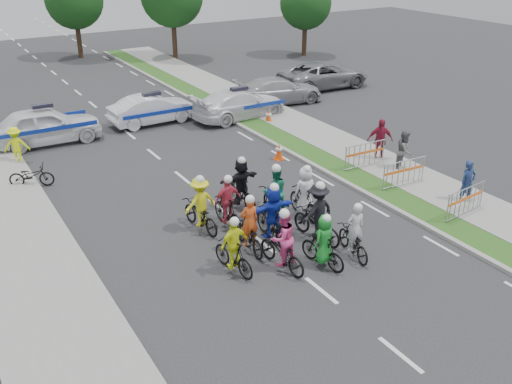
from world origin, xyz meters
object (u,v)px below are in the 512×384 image
marshal_hiviz (16,145)px  spectator_0 (468,182)px  rider_6 (249,232)px  rider_1 (323,246)px  rider_10 (200,209)px  spectator_2 (380,140)px  rider_4 (317,218)px  rider_7 (304,197)px  rider_3 (234,251)px  rider_5 (273,216)px  cone_0 (279,152)px  rider_0 (354,238)px  tree_2 (306,4)px  rider_9 (228,207)px  civilian_sedan (279,90)px  barrier_0 (465,203)px  barrier_1 (404,174)px  tree_4 (74,0)px  civilian_suv (324,75)px  spectator_1 (404,151)px  rider_11 (241,186)px  barrier_2 (365,156)px  police_car_1 (153,109)px  rider_8 (274,200)px  rider_2 (282,246)px  cone_1 (269,117)px  police_car_0 (45,125)px  parked_bike (31,176)px

marshal_hiviz → spectator_0: bearing=151.2°
rider_6 → rider_1: bearing=130.9°
rider_10 → spectator_2: rider_10 is taller
rider_4 → rider_7: size_ratio=1.08×
rider_6 → marshal_hiviz: rider_6 is taller
rider_3 → rider_5: 2.17m
rider_5 → cone_0: 6.95m
rider_0 → tree_2: (16.09, 25.01, 3.25)m
rider_9 → civilian_sedan: size_ratio=0.37×
barrier_0 → barrier_1: bearing=90.0°
rider_9 → spectator_0: (8.09, -2.81, 0.08)m
tree_4 → civilian_suv: bearing=-58.3°
rider_10 → spectator_1: 9.21m
rider_9 → barrier_0: rider_9 is taller
spectator_1 → marshal_hiviz: spectator_1 is taller
rider_11 → civilian_suv: bearing=-141.6°
marshal_hiviz → tree_2: 26.28m
rider_11 → rider_7: bearing=124.2°
civilian_sedan → civilian_suv: (4.26, 1.48, 0.06)m
rider_7 → barrier_0: size_ratio=0.96×
rider_1 → barrier_2: rider_1 is taller
tree_2 → rider_10: bearing=-132.2°
rider_0 → rider_7: rider_7 is taller
police_car_1 → tree_2: size_ratio=0.75×
rider_0 → rider_9: size_ratio=0.98×
rider_8 → civilian_sedan: 14.13m
civilian_suv → cone_0: (-8.94, -8.66, -0.44)m
tree_4 → rider_10: bearing=-98.3°
barrier_2 → tree_4: size_ratio=0.32×
rider_2 → tree_2: size_ratio=0.34×
rider_7 → civilian_suv: size_ratio=0.34×
spectator_1 → cone_0: 5.13m
rider_6 → barrier_2: rider_6 is taller
cone_1 → tree_4: (-3.61, 20.88, 3.85)m
spectator_1 → civilian_sedan: bearing=53.6°
cone_0 → rider_5: bearing=-125.0°
police_car_1 → civilian_sedan: 7.37m
rider_7 → police_car_0: 13.34m
civilian_sedan → parked_bike: size_ratio=3.00×
rider_4 → rider_10: bearing=-49.5°
rider_11 → parked_bike: rider_11 is taller
civilian_suv → barrier_1: civilian_suv is taller
rider_1 → barrier_2: 7.76m
cone_0 → parked_bike: parked_bike is taller
police_car_1 → tree_4: size_ratio=0.69×
spectator_1 → rider_5: bearing=164.5°
rider_1 → rider_11: rider_11 is taller
rider_8 → spectator_0: rider_8 is taller
rider_5 → spectator_2: rider_5 is taller
civilian_sedan → cone_0: civilian_sedan is taller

